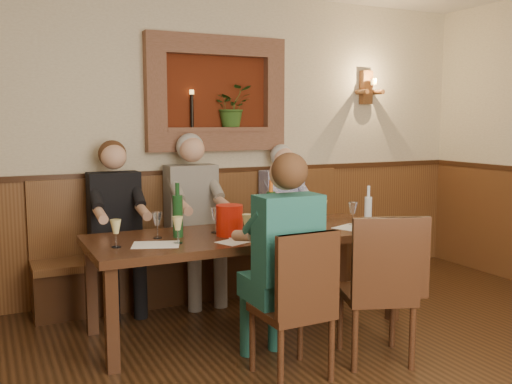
# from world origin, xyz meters

# --- Properties ---
(room_shell) EXTENTS (6.04, 6.04, 2.82)m
(room_shell) POSITION_xyz_m (0.00, 0.00, 1.89)
(room_shell) COLOR beige
(room_shell) RESTS_ON ground
(wainscoting) EXTENTS (6.02, 6.02, 1.15)m
(wainscoting) POSITION_xyz_m (0.00, -0.00, 0.59)
(wainscoting) COLOR brown
(wainscoting) RESTS_ON ground
(wall_niche) EXTENTS (1.36, 0.30, 1.06)m
(wall_niche) POSITION_xyz_m (0.24, 2.94, 1.81)
(wall_niche) COLOR #561D0C
(wall_niche) RESTS_ON ground
(wall_sconce) EXTENTS (0.25, 0.20, 0.35)m
(wall_sconce) POSITION_xyz_m (1.90, 2.93, 1.94)
(wall_sconce) COLOR brown
(wall_sconce) RESTS_ON ground
(dining_table) EXTENTS (2.40, 0.90, 0.75)m
(dining_table) POSITION_xyz_m (0.00, 1.85, 0.68)
(dining_table) COLOR black
(dining_table) RESTS_ON ground
(bench) EXTENTS (3.00, 0.45, 1.11)m
(bench) POSITION_xyz_m (0.00, 2.79, 0.33)
(bench) COLOR #381E0F
(bench) RESTS_ON ground
(chair_near_left) EXTENTS (0.43, 0.43, 0.95)m
(chair_near_left) POSITION_xyz_m (-0.12, 0.92, 0.28)
(chair_near_left) COLOR black
(chair_near_left) RESTS_ON ground
(chair_near_right) EXTENTS (0.57, 0.57, 1.00)m
(chair_near_right) POSITION_xyz_m (0.51, 0.90, 0.29)
(chair_near_right) COLOR black
(chair_near_right) RESTS_ON ground
(person_bench_left) EXTENTS (0.43, 0.52, 1.44)m
(person_bench_left) POSITION_xyz_m (-0.82, 2.69, 0.60)
(person_bench_left) COLOR black
(person_bench_left) RESTS_ON ground
(person_bench_mid) EXTENTS (0.45, 0.55, 1.49)m
(person_bench_mid) POSITION_xyz_m (-0.13, 2.69, 0.62)
(person_bench_mid) COLOR #615C59
(person_bench_mid) RESTS_ON ground
(person_bench_right) EXTENTS (0.40, 0.49, 1.38)m
(person_bench_right) POSITION_xyz_m (0.80, 2.69, 0.57)
(person_bench_right) COLOR navy
(person_bench_right) RESTS_ON ground
(person_chair_front) EXTENTS (0.41, 0.51, 1.41)m
(person_chair_front) POSITION_xyz_m (-0.12, 1.07, 0.58)
(person_chair_front) COLOR navy
(person_chair_front) RESTS_ON ground
(spittoon_bucket) EXTENTS (0.21, 0.21, 0.23)m
(spittoon_bucket) POSITION_xyz_m (-0.17, 1.80, 0.86)
(spittoon_bucket) COLOR red
(spittoon_bucket) RESTS_ON dining_table
(wine_bottle_green_a) EXTENTS (0.08, 0.08, 0.40)m
(wine_bottle_green_a) POSITION_xyz_m (0.19, 1.82, 0.91)
(wine_bottle_green_a) COLOR #19471E
(wine_bottle_green_a) RESTS_ON dining_table
(wine_bottle_green_b) EXTENTS (0.09, 0.09, 0.40)m
(wine_bottle_green_b) POSITION_xyz_m (-0.53, 1.91, 0.92)
(wine_bottle_green_b) COLOR #19471E
(wine_bottle_green_b) RESTS_ON dining_table
(water_bottle) EXTENTS (0.07, 0.07, 0.34)m
(water_bottle) POSITION_xyz_m (0.96, 1.62, 0.88)
(water_bottle) COLOR silver
(water_bottle) RESTS_ON dining_table
(tasting_sheet_a) EXTENTS (0.38, 0.32, 0.00)m
(tasting_sheet_a) POSITION_xyz_m (-0.76, 1.72, 0.75)
(tasting_sheet_a) COLOR white
(tasting_sheet_a) RESTS_ON dining_table
(tasting_sheet_b) EXTENTS (0.37, 0.32, 0.00)m
(tasting_sheet_b) POSITION_xyz_m (-0.04, 1.72, 0.75)
(tasting_sheet_b) COLOR white
(tasting_sheet_b) RESTS_ON dining_table
(tasting_sheet_c) EXTENTS (0.34, 0.30, 0.00)m
(tasting_sheet_c) POSITION_xyz_m (0.84, 1.67, 0.75)
(tasting_sheet_c) COLOR white
(tasting_sheet_c) RESTS_ON dining_table
(tasting_sheet_d) EXTENTS (0.30, 0.26, 0.00)m
(tasting_sheet_d) POSITION_xyz_m (-0.22, 1.57, 0.75)
(tasting_sheet_d) COLOR white
(tasting_sheet_d) RESTS_ON dining_table
(wine_glass_0) EXTENTS (0.08, 0.08, 0.19)m
(wine_glass_0) POSITION_xyz_m (-1.02, 1.75, 0.85)
(wine_glass_0) COLOR #EFE28F
(wine_glass_0) RESTS_ON dining_table
(wine_glass_1) EXTENTS (0.08, 0.08, 0.19)m
(wine_glass_1) POSITION_xyz_m (-0.68, 1.93, 0.85)
(wine_glass_1) COLOR white
(wine_glass_1) RESTS_ON dining_table
(wine_glass_2) EXTENTS (0.08, 0.08, 0.19)m
(wine_glass_2) POSITION_xyz_m (-0.61, 1.69, 0.85)
(wine_glass_2) COLOR #EFE28F
(wine_glass_2) RESTS_ON dining_table
(wine_glass_3) EXTENTS (0.08, 0.08, 0.19)m
(wine_glass_3) POSITION_xyz_m (-0.23, 1.93, 0.85)
(wine_glass_3) COLOR white
(wine_glass_3) RESTS_ON dining_table
(wine_glass_4) EXTENTS (0.08, 0.08, 0.19)m
(wine_glass_4) POSITION_xyz_m (0.02, 1.73, 0.85)
(wine_glass_4) COLOR #EFE28F
(wine_glass_4) RESTS_ON dining_table
(wine_glass_5) EXTENTS (0.08, 0.08, 0.19)m
(wine_glass_5) POSITION_xyz_m (0.22, 1.94, 0.85)
(wine_glass_5) COLOR #EFE28F
(wine_glass_5) RESTS_ON dining_table
(wine_glass_6) EXTENTS (0.08, 0.08, 0.19)m
(wine_glass_6) POSITION_xyz_m (0.37, 1.70, 0.85)
(wine_glass_6) COLOR white
(wine_glass_6) RESTS_ON dining_table
(wine_glass_7) EXTENTS (0.08, 0.08, 0.19)m
(wine_glass_7) POSITION_xyz_m (0.75, 1.96, 0.85)
(wine_glass_7) COLOR #EFE28F
(wine_glass_7) RESTS_ON dining_table
(wine_glass_8) EXTENTS (0.08, 0.08, 0.19)m
(wine_glass_8) POSITION_xyz_m (0.90, 1.74, 0.85)
(wine_glass_8) COLOR white
(wine_glass_8) RESTS_ON dining_table
(wine_glass_9) EXTENTS (0.08, 0.08, 0.19)m
(wine_glass_9) POSITION_xyz_m (-0.13, 1.57, 0.85)
(wine_glass_9) COLOR #EFE28F
(wine_glass_9) RESTS_ON dining_table
(wine_glass_10) EXTENTS (0.08, 0.08, 0.19)m
(wine_glass_10) POSITION_xyz_m (0.12, 1.95, 0.85)
(wine_glass_10) COLOR #EFE28F
(wine_glass_10) RESTS_ON dining_table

